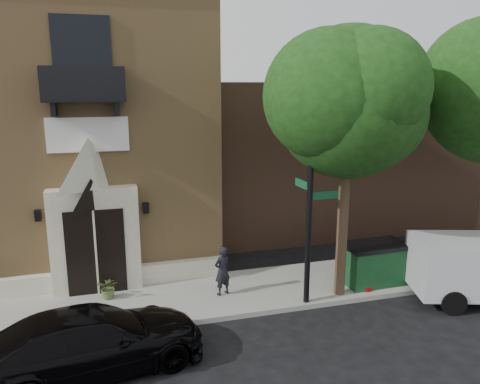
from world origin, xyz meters
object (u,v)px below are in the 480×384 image
object	(u,v)px
black_sedan	(92,341)
street_sign	(310,199)
pedestrian_near	(222,271)
fire_hydrant	(367,276)
dumpster	(375,263)

from	to	relation	value
black_sedan	street_sign	bearing A→B (deg)	-85.71
street_sign	pedestrian_near	size ratio (longest dim) A/B	4.07
black_sedan	street_sign	distance (m)	6.60
street_sign	pedestrian_near	world-z (taller)	street_sign
street_sign	fire_hydrant	world-z (taller)	street_sign
black_sedan	fire_hydrant	xyz separation A→B (m)	(7.99, 1.83, -0.15)
fire_hydrant	pedestrian_near	bearing A→B (deg)	168.19
fire_hydrant	pedestrian_near	size ratio (longest dim) A/B	0.59
black_sedan	pedestrian_near	bearing A→B (deg)	-64.09
dumpster	pedestrian_near	bearing A→B (deg)	172.46
dumpster	street_sign	bearing A→B (deg)	-167.82
dumpster	pedestrian_near	world-z (taller)	pedestrian_near
street_sign	black_sedan	bearing A→B (deg)	-167.89
fire_hydrant	black_sedan	bearing A→B (deg)	-167.13
black_sedan	street_sign	size ratio (longest dim) A/B	0.83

